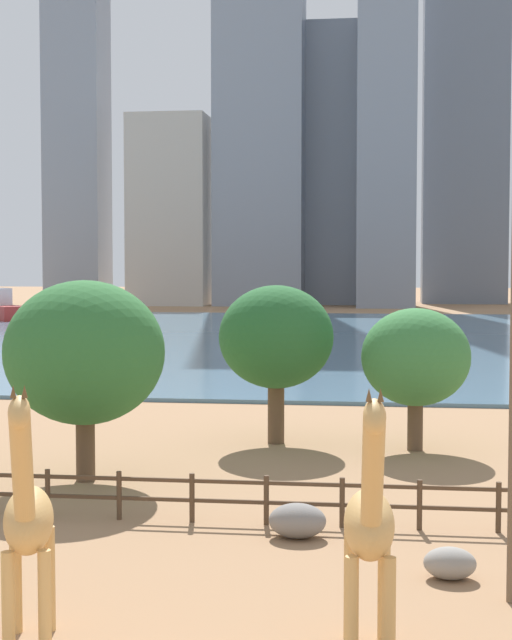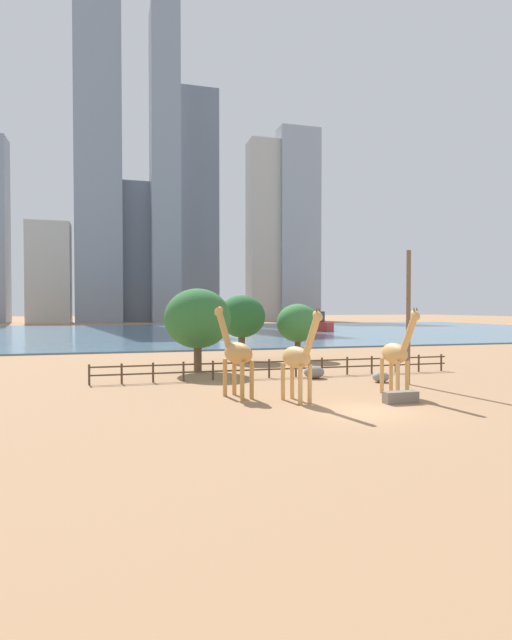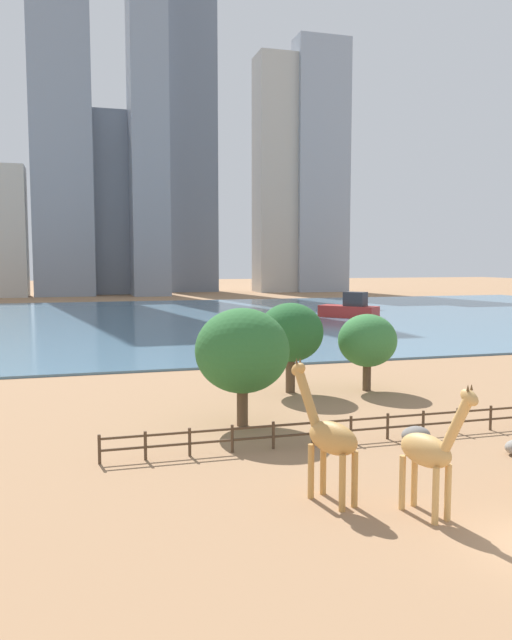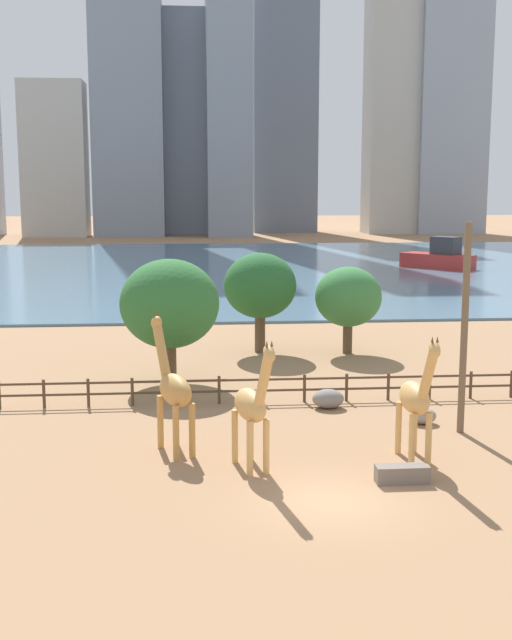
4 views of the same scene
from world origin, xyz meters
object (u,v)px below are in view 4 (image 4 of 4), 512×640
Objects in this scene: boulder_near_fence at (328,399)px; boat_sailboat at (439,258)px; giraffe_young at (416,399)px; giraffe_companion at (252,406)px; feeding_trough at (402,474)px; tree_center_broad at (260,286)px; boulder_by_pole at (423,416)px; giraffe_tall at (173,389)px; tree_left_large at (170,304)px; tree_right_tall at (348,297)px; utility_pole at (464,329)px.

boat_sailboat is (24.34, 61.05, 1.10)m from boulder_near_fence.
giraffe_companion is at bearing -89.47° from giraffe_young.
feeding_trough is 0.20× the size of boat_sailboat.
boat_sailboat is at bearing 68.26° from boulder_near_fence.
tree_center_broad reaches higher than giraffe_companion.
boat_sailboat is at bearing 71.96° from boulder_by_pole.
giraffe_young reaches higher than boat_sailboat.
giraffe_tall is 8.92m from feeding_trough.
feeding_trough is at bearing 120.73° from boat_sailboat.
feeding_trough is 74.31m from boat_sailboat.
giraffe_companion is at bearing -152.09° from giraffe_tall.
boat_sailboat is (31.17, 66.53, -0.89)m from giraffe_tall.
tree_left_large reaches higher than tree_right_tall.
utility_pole is 15.34m from tree_left_large.
giraffe_tall reaches higher than boulder_by_pole.
boulder_near_fence is (-1.88, 7.38, -1.91)m from giraffe_young.
boulder_by_pole is at bearing -98.03° from giraffe_tall.
tree_right_tall is (5.22, -0.82, -0.62)m from tree_center_broad.
giraffe_young is 4.32× the size of boulder_by_pole.
tree_center_broad is (4.87, 18.34, 1.61)m from giraffe_tall.
boulder_near_fence is at bearing 135.79° from giraffe_companion.
giraffe_tall is at bearing -172.97° from utility_pole.
giraffe_young is at bearing -94.07° from tree_right_tall.
boat_sailboat is at bearing -47.83° from giraffe_tall.
boulder_by_pole is at bearing -37.80° from tree_left_large.
boat_sailboat is at bearing 61.38° from tree_center_broad.
giraffe_young is 2.74× the size of feeding_trough.
tree_left_large reaches higher than boat_sailboat.
tree_left_large is at bearing 142.19° from boulder_near_fence.
tree_left_large reaches higher than giraffe_companion.
boulder_by_pole is 16.97m from tree_center_broad.
utility_pole is 7.47× the size of boulder_by_pole.
giraffe_tall is at bearing -145.96° from giraffe_companion.
giraffe_tall reaches higher than feeding_trough.
boulder_near_fence is at bearing -81.36° from tree_center_broad.
giraffe_tall is 20.25m from tree_right_tall.
boat_sailboat is at bearing 158.77° from giraffe_young.
giraffe_young is at bearing -55.00° from tree_left_large.
tree_right_tall is at bearing 83.67° from feeding_trough.
tree_right_tall reaches higher than boat_sailboat.
giraffe_tall is 4.50× the size of boulder_by_pole.
giraffe_tall is 19.05m from tree_center_broad.
feeding_trough is 0.30× the size of tree_center_broad.
boulder_by_pole reaches higher than feeding_trough.
boat_sailboat is (31.53, 55.47, -2.52)m from tree_left_large.
giraffe_companion is 5.95m from giraffe_young.
utility_pole is (11.56, 1.43, 1.83)m from giraffe_tall.
tree_center_broad is at bearing 110.52° from boat_sailboat.
tree_center_broad reaches higher than tree_right_tall.
feeding_trough is at bearing 54.45° from giraffe_companion.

